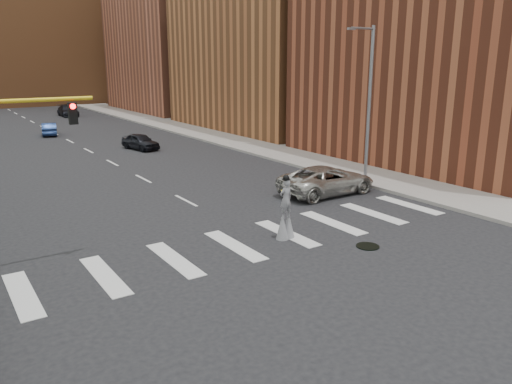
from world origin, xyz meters
name	(u,v)px	position (x,y,z in m)	size (l,w,h in m)	color
ground_plane	(276,247)	(0.00, 0.00, 0.00)	(160.00, 160.00, 0.00)	black
sidewalk_right	(228,138)	(12.50, 25.00, 0.09)	(5.00, 90.00, 0.18)	gray
manhole	(368,246)	(3.00, -2.00, 0.02)	(0.90, 0.90, 0.04)	black
building_near	(465,3)	(22.00, 8.00, 11.00)	(16.00, 20.00, 22.00)	brown
building_mid	(280,12)	(22.00, 30.00, 12.00)	(16.00, 22.00, 24.00)	#9A5930
building_far	(182,40)	(22.00, 54.00, 10.00)	(16.00, 22.00, 20.00)	#985138
building_backdrop	(33,49)	(6.00, 78.00, 9.00)	(26.00, 14.00, 18.00)	#9A5930
streetlight	(368,99)	(10.90, 6.00, 4.90)	(2.05, 0.20, 9.00)	slate
stilt_performer	(286,215)	(0.90, 0.57, 1.01)	(0.84, 0.54, 2.67)	#362315
suv_crossing	(327,180)	(7.05, 5.01, 0.77)	(2.57, 5.57, 1.55)	#B4B2AA
car_near	(140,142)	(3.76, 24.23, 0.65)	(1.54, 3.83, 1.31)	black
car_mid	(49,129)	(-0.71, 36.87, 0.62)	(1.31, 3.76, 1.24)	navy
car_far	(68,111)	(5.18, 54.06, 0.71)	(1.99, 4.90, 1.42)	black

